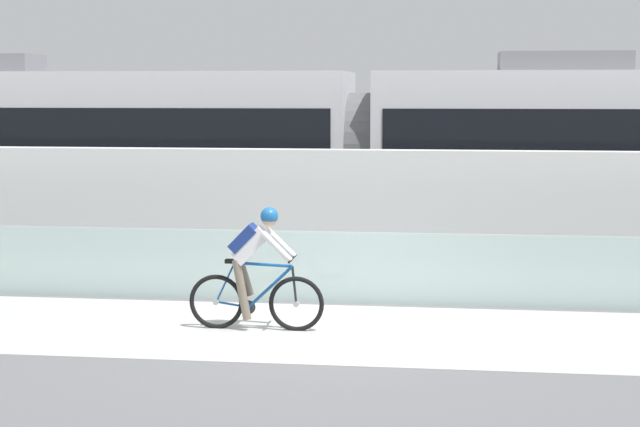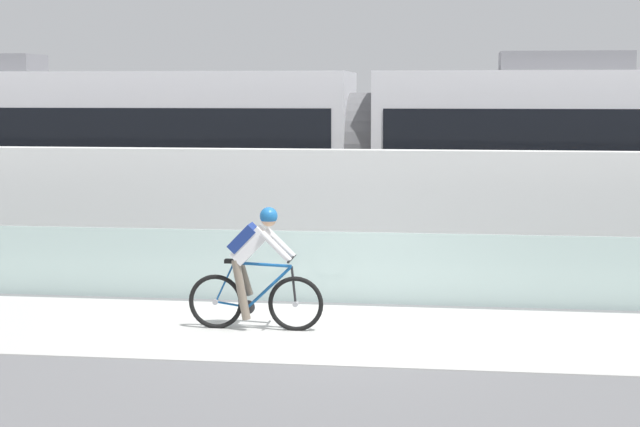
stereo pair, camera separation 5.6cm
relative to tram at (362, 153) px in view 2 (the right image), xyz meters
The scene contains 8 objects.
ground_plane 7.11m from the tram, 89.21° to the right, with size 200.00×200.00×0.00m, color slate.
bike_path_deck 7.11m from the tram, 89.21° to the right, with size 32.00×3.20×0.01m, color beige.
glass_parapet 5.19m from the tram, 88.92° to the right, with size 32.00×0.05×1.05m, color #ADC6C1.
concrete_barrier_wall 3.31m from the tram, 88.31° to the right, with size 32.00×0.36×2.14m, color white.
tram_rail_near 2.02m from the tram, 82.49° to the right, with size 32.00×0.08×0.01m, color #595654.
tram_rail_far 2.02m from the tram, 82.49° to the left, with size 32.00×0.08×0.01m, color #595654.
tram is the anchor object (origin of this frame).
cyclist_on_bike 6.98m from the tram, 96.48° to the right, with size 1.77×0.58×1.61m.
Camera 2 is at (1.63, -12.58, 3.08)m, focal length 56.66 mm.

